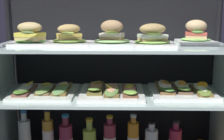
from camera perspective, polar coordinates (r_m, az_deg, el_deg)
name	(u,v)px	position (r m, az deg, el deg)	size (l,w,h in m)	color
case_frame	(113,68)	(1.72, 0.11, 0.43)	(1.19, 0.46, 0.92)	black
riser_lower_tier	(112,128)	(1.66, 0.00, -10.41)	(1.13, 0.41, 0.34)	silver
shelf_lower_glass	(112,95)	(1.61, 0.00, -4.59)	(1.15, 0.42, 0.01)	silver
riser_upper_tier	(112,71)	(1.58, 0.00, -0.25)	(1.13, 0.41, 0.23)	silver
shelf_upper_glass	(112,47)	(1.56, 0.00, 4.23)	(1.15, 0.42, 0.01)	silver
plated_roll_sandwich_left_of_center	(30,36)	(1.63, -14.51, 5.95)	(0.21, 0.21, 0.11)	white
plated_roll_sandwich_far_left	(69,38)	(1.56, -7.71, 5.65)	(0.21, 0.21, 0.10)	white
plated_roll_sandwich_mid_right	(113,37)	(1.53, 0.10, 5.87)	(0.21, 0.21, 0.12)	white
plated_roll_sandwich_center	(152,38)	(1.55, 7.29, 5.80)	(0.21, 0.21, 0.11)	white
plated_roll_sandwich_near_left_corner	(196,35)	(1.65, 14.82, 6.05)	(0.18, 0.18, 0.12)	white
open_sandwich_tray_far_right	(44,90)	(1.64, -12.06, -3.58)	(0.32, 0.31, 0.06)	white
open_sandwich_tray_near_right_corner	(111,91)	(1.59, -0.13, -3.79)	(0.32, 0.31, 0.07)	white
open_sandwich_tray_right_of_center	(182,90)	(1.65, 12.42, -3.44)	(0.32, 0.31, 0.06)	white
juice_bottle_near_post	(25,138)	(1.79, -15.39, -11.64)	(0.06, 0.06, 0.25)	white
juice_bottle_tucked_behind	(48,137)	(1.74, -11.41, -11.67)	(0.06, 0.06, 0.26)	gold
juice_bottle_front_right_end	(66,140)	(1.72, -8.26, -12.43)	(0.07, 0.07, 0.24)	#922947
juice_bottle_front_left_end	(133,140)	(1.70, 3.81, -12.41)	(0.06, 0.06, 0.24)	orange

